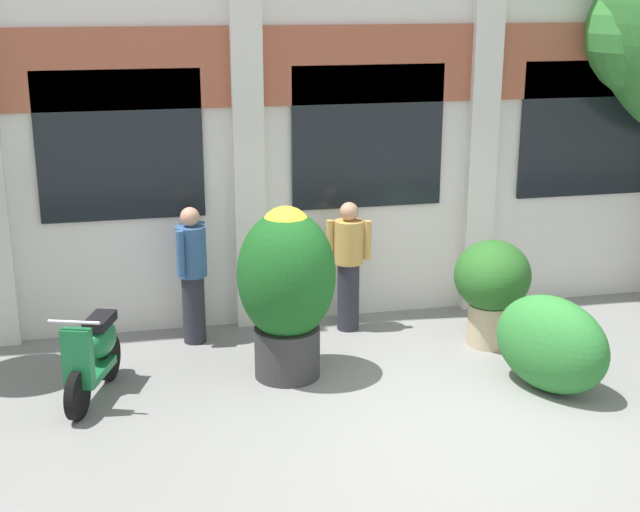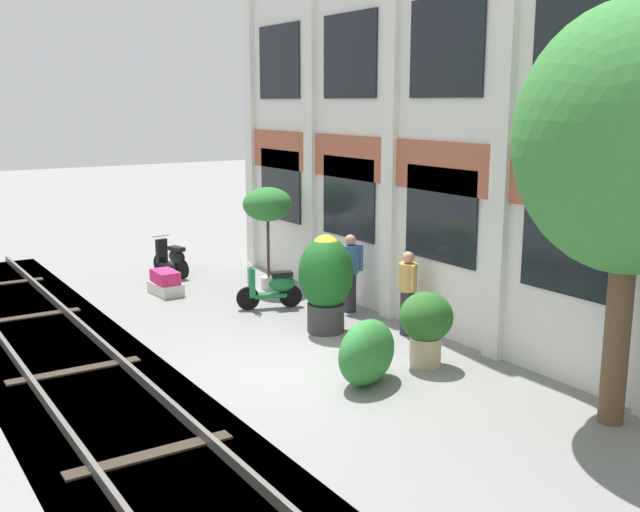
% 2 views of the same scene
% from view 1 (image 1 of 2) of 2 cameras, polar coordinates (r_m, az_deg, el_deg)
% --- Properties ---
extents(ground_plane, '(80.00, 80.00, 0.00)m').
position_cam_1_polar(ground_plane, '(8.71, 8.13, -10.40)').
color(ground_plane, gray).
extents(potted_plant_stone_basin, '(0.87, 0.87, 1.24)m').
position_cam_1_polar(potted_plant_stone_basin, '(10.30, 10.95, -1.77)').
color(potted_plant_stone_basin, tan).
rests_on(potted_plant_stone_basin, ground).
extents(potted_plant_ribbed_drum, '(1.02, 1.02, 1.85)m').
position_cam_1_polar(potted_plant_ribbed_drum, '(9.19, -2.16, -1.68)').
color(potted_plant_ribbed_drum, '#333333').
rests_on(potted_plant_ribbed_drum, ground).
extents(scooter_second_parked, '(0.67, 1.34, 0.98)m').
position_cam_1_polar(scooter_second_parked, '(9.24, -14.21, -6.13)').
color(scooter_second_parked, black).
rests_on(scooter_second_parked, ground).
extents(resident_by_doorway, '(0.51, 0.34, 1.57)m').
position_cam_1_polar(resident_by_doorway, '(10.53, 1.84, -0.42)').
color(resident_by_doorway, '#282833').
rests_on(resident_by_doorway, ground).
extents(resident_watching_tracks, '(0.36, 0.44, 1.61)m').
position_cam_1_polar(resident_watching_tracks, '(10.24, -8.18, -0.96)').
color(resident_watching_tracks, '#282833').
rests_on(resident_watching_tracks, ground).
extents(topiary_hedge, '(1.21, 1.47, 1.00)m').
position_cam_1_polar(topiary_hedge, '(9.35, 14.58, -5.48)').
color(topiary_hedge, '#2D7A33').
rests_on(topiary_hedge, ground).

